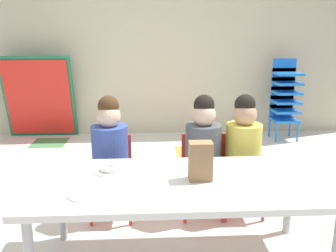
{
  "coord_description": "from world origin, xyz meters",
  "views": [
    {
      "loc": [
        -0.06,
        -2.54,
        1.33
      ],
      "look_at": [
        0.05,
        -0.47,
        0.79
      ],
      "focal_mm": 37.4,
      "sensor_mm": 36.0,
      "label": 1
    }
  ],
  "objects_px": {
    "folded_activity_table": "(39,98)",
    "paper_bag_brown": "(200,161)",
    "seated_child_near_camera": "(110,146)",
    "paper_plate_near_edge": "(109,171)",
    "paper_plate_center_table": "(85,194)",
    "craft_table": "(182,187)",
    "kid_chair_blue_stack": "(285,95)",
    "seated_child_middle_seat": "(203,145)",
    "seated_child_far_right": "(243,144)",
    "donut_powdered_on_plate": "(109,168)"
  },
  "relations": [
    {
      "from": "seated_child_far_right",
      "to": "folded_activity_table",
      "type": "distance_m",
      "value": 3.04
    },
    {
      "from": "seated_child_middle_seat",
      "to": "paper_plate_center_table",
      "type": "relative_size",
      "value": 5.1
    },
    {
      "from": "seated_child_middle_seat",
      "to": "seated_child_far_right",
      "type": "bearing_deg",
      "value": 0.0
    },
    {
      "from": "craft_table",
      "to": "seated_child_middle_seat",
      "type": "xyz_separation_m",
      "value": [
        0.21,
        0.6,
        0.06
      ]
    },
    {
      "from": "seated_child_near_camera",
      "to": "donut_powdered_on_plate",
      "type": "height_order",
      "value": "seated_child_near_camera"
    },
    {
      "from": "seated_child_near_camera",
      "to": "paper_plate_near_edge",
      "type": "xyz_separation_m",
      "value": [
        0.04,
        -0.45,
        -0.01
      ]
    },
    {
      "from": "seated_child_far_right",
      "to": "folded_activity_table",
      "type": "height_order",
      "value": "folded_activity_table"
    },
    {
      "from": "seated_child_near_camera",
      "to": "seated_child_middle_seat",
      "type": "relative_size",
      "value": 1.0
    },
    {
      "from": "seated_child_far_right",
      "to": "donut_powdered_on_plate",
      "type": "bearing_deg",
      "value": -154.12
    },
    {
      "from": "paper_bag_brown",
      "to": "paper_plate_near_edge",
      "type": "height_order",
      "value": "paper_bag_brown"
    },
    {
      "from": "seated_child_near_camera",
      "to": "paper_bag_brown",
      "type": "height_order",
      "value": "seated_child_near_camera"
    },
    {
      "from": "craft_table",
      "to": "paper_plate_near_edge",
      "type": "height_order",
      "value": "paper_plate_near_edge"
    },
    {
      "from": "seated_child_near_camera",
      "to": "paper_plate_center_table",
      "type": "height_order",
      "value": "seated_child_near_camera"
    },
    {
      "from": "craft_table",
      "to": "kid_chair_blue_stack",
      "type": "relative_size",
      "value": 1.62
    },
    {
      "from": "folded_activity_table",
      "to": "paper_plate_center_table",
      "type": "height_order",
      "value": "folded_activity_table"
    },
    {
      "from": "paper_plate_near_edge",
      "to": "paper_plate_center_table",
      "type": "bearing_deg",
      "value": -106.34
    },
    {
      "from": "kid_chair_blue_stack",
      "to": "paper_bag_brown",
      "type": "bearing_deg",
      "value": -119.84
    },
    {
      "from": "seated_child_far_right",
      "to": "seated_child_near_camera",
      "type": "bearing_deg",
      "value": 180.0
    },
    {
      "from": "seated_child_near_camera",
      "to": "folded_activity_table",
      "type": "height_order",
      "value": "folded_activity_table"
    },
    {
      "from": "seated_child_near_camera",
      "to": "paper_plate_center_table",
      "type": "xyz_separation_m",
      "value": [
        -0.05,
        -0.76,
        -0.01
      ]
    },
    {
      "from": "paper_plate_center_table",
      "to": "donut_powdered_on_plate",
      "type": "bearing_deg",
      "value": 73.66
    },
    {
      "from": "kid_chair_blue_stack",
      "to": "folded_activity_table",
      "type": "distance_m",
      "value": 3.2
    },
    {
      "from": "seated_child_middle_seat",
      "to": "paper_bag_brown",
      "type": "relative_size",
      "value": 4.17
    },
    {
      "from": "paper_plate_center_table",
      "to": "paper_bag_brown",
      "type": "bearing_deg",
      "value": 14.67
    },
    {
      "from": "kid_chair_blue_stack",
      "to": "donut_powdered_on_plate",
      "type": "height_order",
      "value": "kid_chair_blue_stack"
    },
    {
      "from": "craft_table",
      "to": "paper_plate_near_edge",
      "type": "bearing_deg",
      "value": 160.59
    },
    {
      "from": "seated_child_middle_seat",
      "to": "paper_plate_center_table",
      "type": "height_order",
      "value": "seated_child_middle_seat"
    },
    {
      "from": "folded_activity_table",
      "to": "paper_plate_near_edge",
      "type": "bearing_deg",
      "value": -65.54
    },
    {
      "from": "seated_child_near_camera",
      "to": "folded_activity_table",
      "type": "distance_m",
      "value": 2.47
    },
    {
      "from": "craft_table",
      "to": "seated_child_near_camera",
      "type": "distance_m",
      "value": 0.76
    },
    {
      "from": "seated_child_near_camera",
      "to": "paper_bag_brown",
      "type": "bearing_deg",
      "value": -46.36
    },
    {
      "from": "folded_activity_table",
      "to": "paper_bag_brown",
      "type": "height_order",
      "value": "folded_activity_table"
    },
    {
      "from": "paper_plate_center_table",
      "to": "seated_child_far_right",
      "type": "bearing_deg",
      "value": 36.62
    },
    {
      "from": "paper_bag_brown",
      "to": "paper_plate_near_edge",
      "type": "xyz_separation_m",
      "value": [
        -0.53,
        0.14,
        -0.11
      ]
    },
    {
      "from": "paper_plate_near_edge",
      "to": "paper_plate_center_table",
      "type": "distance_m",
      "value": 0.32
    },
    {
      "from": "seated_child_near_camera",
      "to": "seated_child_middle_seat",
      "type": "xyz_separation_m",
      "value": [
        0.67,
        0.0,
        0.0
      ]
    },
    {
      "from": "seated_child_near_camera",
      "to": "seated_child_far_right",
      "type": "bearing_deg",
      "value": 0.0
    },
    {
      "from": "craft_table",
      "to": "seated_child_far_right",
      "type": "distance_m",
      "value": 0.79
    },
    {
      "from": "seated_child_far_right",
      "to": "paper_bag_brown",
      "type": "relative_size",
      "value": 4.17
    },
    {
      "from": "kid_chair_blue_stack",
      "to": "paper_plate_near_edge",
      "type": "bearing_deg",
      "value": -129.53
    },
    {
      "from": "seated_child_middle_seat",
      "to": "paper_plate_center_table",
      "type": "xyz_separation_m",
      "value": [
        -0.72,
        -0.76,
        -0.01
      ]
    },
    {
      "from": "kid_chair_blue_stack",
      "to": "paper_plate_near_edge",
      "type": "relative_size",
      "value": 5.78
    },
    {
      "from": "paper_bag_brown",
      "to": "paper_plate_center_table",
      "type": "relative_size",
      "value": 1.22
    },
    {
      "from": "seated_child_middle_seat",
      "to": "donut_powdered_on_plate",
      "type": "xyz_separation_m",
      "value": [
        -0.63,
        -0.45,
        0.01
      ]
    },
    {
      "from": "seated_child_far_right",
      "to": "paper_plate_center_table",
      "type": "distance_m",
      "value": 1.27
    },
    {
      "from": "seated_child_far_right",
      "to": "paper_plate_center_table",
      "type": "height_order",
      "value": "seated_child_far_right"
    },
    {
      "from": "paper_plate_near_edge",
      "to": "donut_powdered_on_plate",
      "type": "height_order",
      "value": "donut_powdered_on_plate"
    },
    {
      "from": "seated_child_middle_seat",
      "to": "donut_powdered_on_plate",
      "type": "height_order",
      "value": "seated_child_middle_seat"
    },
    {
      "from": "paper_bag_brown",
      "to": "folded_activity_table",
      "type": "bearing_deg",
      "value": 121.83
    },
    {
      "from": "paper_bag_brown",
      "to": "donut_powdered_on_plate",
      "type": "bearing_deg",
      "value": 164.61
    }
  ]
}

